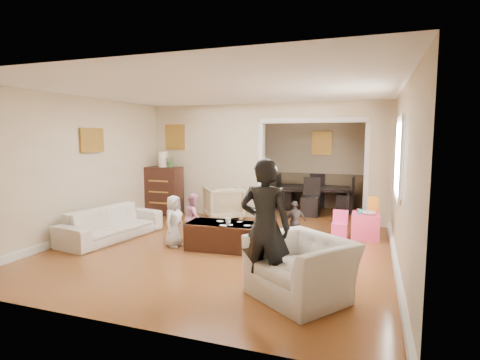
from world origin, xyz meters
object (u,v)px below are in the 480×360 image
at_px(dresser, 164,191).
at_px(dining_table, 314,199).
at_px(armchair_front, 301,268).
at_px(adult_person, 265,227).
at_px(sofa, 112,224).
at_px(child_kneel_a, 174,221).
at_px(child_kneel_b, 194,217).
at_px(coffee_cup, 228,221).
at_px(play_table, 365,226).
at_px(child_toddler, 295,222).
at_px(coffee_table, 224,236).
at_px(cyan_cup, 360,211).
at_px(table_lamp, 163,159).
at_px(armchair_back, 223,203).

bearing_deg(dresser, dining_table, 25.70).
xyz_separation_m(armchair_front, adult_person, (-0.42, -0.07, 0.47)).
xyz_separation_m(sofa, child_kneel_a, (1.32, -0.05, 0.16)).
height_order(adult_person, child_kneel_b, adult_person).
height_order(coffee_cup, play_table, coffee_cup).
bearing_deg(play_table, coffee_cup, -144.44).
bearing_deg(child_toddler, child_kneel_a, -19.34).
bearing_deg(coffee_table, play_table, 33.43).
distance_m(dining_table, child_toddler, 3.02).
bearing_deg(child_kneel_a, cyan_cup, -56.90).
height_order(child_kneel_a, child_toddler, child_kneel_a).
height_order(sofa, coffee_table, sofa).
relative_size(cyan_cup, child_kneel_b, 0.09).
height_order(armchair_front, play_table, armchair_front).
relative_size(sofa, adult_person, 1.19).
height_order(table_lamp, adult_person, adult_person).
bearing_deg(armchair_front, coffee_cup, 171.75).
bearing_deg(child_kneel_b, table_lamp, 18.07).
xyz_separation_m(dresser, child_toddler, (3.46, -1.40, -0.20)).
bearing_deg(coffee_cup, table_lamp, 138.77).
xyz_separation_m(sofa, armchair_front, (3.73, -1.37, 0.07)).
height_order(child_kneel_b, child_toddler, child_kneel_b).
height_order(armchair_back, armchair_front, armchair_back).
distance_m(dresser, cyan_cup, 4.59).
height_order(play_table, child_kneel_b, child_kneel_b).
height_order(coffee_cup, child_kneel_a, child_kneel_a).
relative_size(armchair_back, table_lamp, 2.26).
bearing_deg(dining_table, child_kneel_b, -125.52).
bearing_deg(sofa, coffee_cup, -79.55).
distance_m(sofa, child_kneel_b, 1.53).
bearing_deg(child_toddler, dining_table, -132.82).
height_order(armchair_front, child_kneel_b, child_kneel_b).
relative_size(armchair_front, play_table, 2.21).
bearing_deg(child_toddler, adult_person, 47.64).
distance_m(dining_table, adult_person, 5.33).
distance_m(table_lamp, child_kneel_a, 2.92).
height_order(sofa, table_lamp, table_lamp).
bearing_deg(armchair_back, child_kneel_a, 53.09).
height_order(coffee_table, child_kneel_a, child_kneel_a).
bearing_deg(child_kneel_a, table_lamp, 39.46).
bearing_deg(child_kneel_a, dining_table, -19.38).
height_order(armchair_front, coffee_cup, armchair_front).
bearing_deg(dresser, armchair_front, -42.37).
xyz_separation_m(sofa, child_toddler, (3.22, 0.85, 0.09)).
bearing_deg(coffee_table, coffee_cup, -26.57).
height_order(table_lamp, cyan_cup, table_lamp).
relative_size(cyan_cup, adult_person, 0.05).
relative_size(dresser, coffee_table, 0.96).
xyz_separation_m(child_kneel_a, child_kneel_b, (0.15, 0.45, -0.01)).
height_order(dresser, coffee_cup, dresser).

